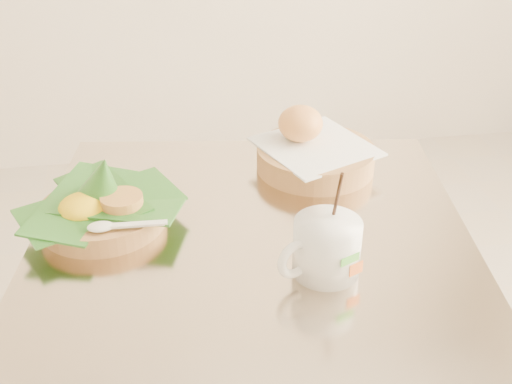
{
  "coord_description": "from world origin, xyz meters",
  "views": [
    {
      "loc": [
        0.06,
        -0.84,
        1.32
      ],
      "look_at": [
        0.2,
        0.02,
        0.82
      ],
      "focal_mm": 45.0,
      "sensor_mm": 36.0,
      "label": 1
    }
  ],
  "objects": [
    {
      "name": "cafe_table",
      "position": [
        0.19,
        0.01,
        0.53
      ],
      "size": [
        0.79,
        0.79,
        0.75
      ],
      "rotation": [
        0.0,
        0.0,
        -0.14
      ],
      "color": "gray",
      "rests_on": "floor"
    },
    {
      "name": "rice_basket",
      "position": [
        -0.05,
        0.08,
        0.78
      ],
      "size": [
        0.26,
        0.26,
        0.13
      ],
      "rotation": [
        0.0,
        0.0,
        0.28
      ],
      "color": "tan",
      "rests_on": "cafe_table"
    },
    {
      "name": "bread_basket",
      "position": [
        0.34,
        0.22,
        0.78
      ],
      "size": [
        0.25,
        0.25,
        0.12
      ],
      "rotation": [
        0.0,
        0.0,
        -0.38
      ],
      "color": "tan",
      "rests_on": "cafe_table"
    },
    {
      "name": "coffee_mug",
      "position": [
        0.28,
        -0.11,
        0.79
      ],
      "size": [
        0.13,
        0.1,
        0.17
      ],
      "rotation": [
        0.0,
        0.0,
        0.43
      ],
      "color": "white",
      "rests_on": "cafe_table"
    }
  ]
}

